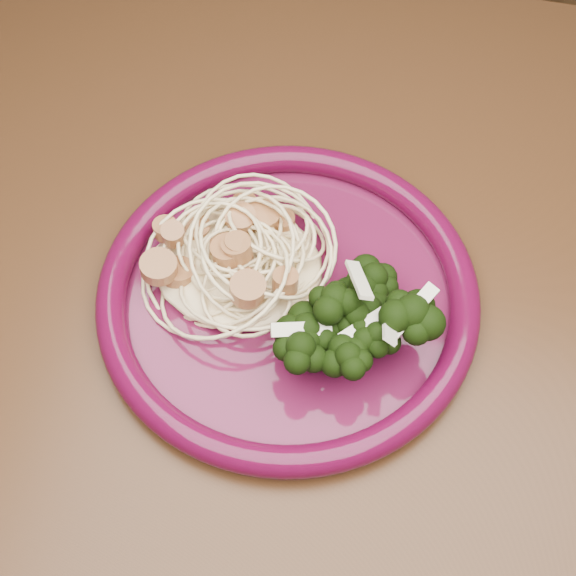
# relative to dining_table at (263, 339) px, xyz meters

# --- Properties ---
(dining_table) EXTENTS (1.20, 0.80, 0.75)m
(dining_table) POSITION_rel_dining_table_xyz_m (0.00, 0.00, 0.00)
(dining_table) COLOR #472814
(dining_table) RESTS_ON ground
(dinner_plate) EXTENTS (0.38, 0.38, 0.02)m
(dinner_plate) POSITION_rel_dining_table_xyz_m (0.03, -0.01, 0.11)
(dinner_plate) COLOR #510F2D
(dinner_plate) RESTS_ON dining_table
(spaghetti_pile) EXTENTS (0.17, 0.16, 0.03)m
(spaghetti_pile) POSITION_rel_dining_table_xyz_m (-0.02, 0.00, 0.12)
(spaghetti_pile) COLOR #FBE5AB
(spaghetti_pile) RESTS_ON dinner_plate
(scallop_cluster) EXTENTS (0.17, 0.17, 0.04)m
(scallop_cluster) POSITION_rel_dining_table_xyz_m (-0.02, 0.00, 0.16)
(scallop_cluster) COLOR #B17A4B
(scallop_cluster) RESTS_ON spaghetti_pile
(broccoli_pile) EXTENTS (0.14, 0.17, 0.05)m
(broccoli_pile) POSITION_rel_dining_table_xyz_m (0.08, -0.03, 0.13)
(broccoli_pile) COLOR black
(broccoli_pile) RESTS_ON dinner_plate
(onion_garnish) EXTENTS (0.09, 0.11, 0.05)m
(onion_garnish) POSITION_rel_dining_table_xyz_m (0.08, -0.03, 0.16)
(onion_garnish) COLOR #E8E6C6
(onion_garnish) RESTS_ON broccoli_pile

